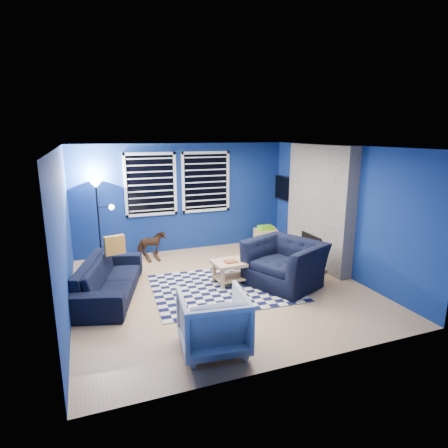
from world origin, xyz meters
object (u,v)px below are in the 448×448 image
at_px(tv, 286,189).
at_px(rocking_horse, 152,244).
at_px(armchair_bent, 213,322).
at_px(cabinet, 266,238).
at_px(armchair_big, 285,263).
at_px(coffee_table, 237,267).
at_px(sofa, 109,278).
at_px(floor_lamp, 98,195).

xyz_separation_m(tv, rocking_horse, (-3.30, 0.08, -1.07)).
xyz_separation_m(armchair_bent, cabinet, (2.64, 3.73, -0.15)).
xyz_separation_m(armchair_big, coffee_table, (-0.77, 0.40, -0.10)).
distance_m(tv, coffee_table, 3.00).
relative_size(sofa, coffee_table, 2.29).
bearing_deg(floor_lamp, rocking_horse, -8.80).
height_order(sofa, coffee_table, sofa).
height_order(tv, rocking_horse, tv).
height_order(armchair_big, armchair_bent, armchair_big).
bearing_deg(sofa, armchair_bent, -137.01).
bearing_deg(armchair_big, sofa, -126.73).
height_order(armchair_big, cabinet, armchair_big).
height_order(armchair_bent, cabinet, armchair_bent).
relative_size(armchair_big, cabinet, 1.99).
bearing_deg(rocking_horse, tv, -107.59).
height_order(sofa, armchair_big, armchair_big).
relative_size(armchair_big, coffee_table, 1.35).
bearing_deg(armchair_bent, sofa, -56.04).
relative_size(coffee_table, cabinet, 1.47).
height_order(rocking_horse, floor_lamp, floor_lamp).
xyz_separation_m(sofa, cabinet, (3.76, 1.54, -0.07)).
xyz_separation_m(armchair_bent, coffee_table, (1.15, 1.95, -0.08)).
bearing_deg(sofa, tv, -53.29).
xyz_separation_m(tv, sofa, (-4.33, -1.64, -1.09)).
height_order(armchair_big, coffee_table, armchair_big).
distance_m(armchair_bent, rocking_horse, 3.92).
relative_size(rocking_horse, cabinet, 0.97).
distance_m(sofa, cabinet, 4.06).
xyz_separation_m(rocking_horse, coffee_table, (1.24, -1.97, -0.02)).
height_order(rocking_horse, coffee_table, rocking_horse).
bearing_deg(sofa, coffee_table, -80.21).
bearing_deg(coffee_table, floor_lamp, 136.97).
relative_size(rocking_horse, coffee_table, 0.66).
bearing_deg(cabinet, tv, 26.19).
xyz_separation_m(tv, armchair_big, (-1.29, -2.28, -0.99)).
xyz_separation_m(sofa, coffee_table, (2.27, -0.24, 0.00)).
relative_size(armchair_big, rocking_horse, 2.05).
bearing_deg(floor_lamp, cabinet, -5.28).
distance_m(coffee_table, floor_lamp, 3.33).
bearing_deg(rocking_horse, armchair_bent, 165.18).
bearing_deg(armchair_big, floor_lamp, -154.45).
xyz_separation_m(coffee_table, floor_lamp, (-2.28, 2.13, 1.15)).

